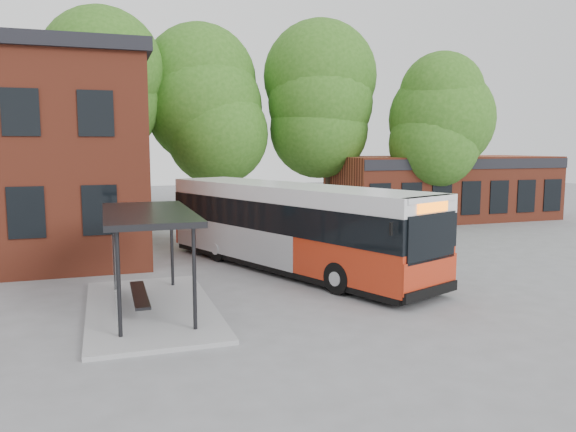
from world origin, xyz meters
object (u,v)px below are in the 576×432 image
object	(u,v)px
bus_shelter	(149,261)
bicycle_2	(363,224)
bicycle_0	(356,226)
city_bus	(290,228)
bicycle_4	(400,222)
bicycle_5	(413,223)
bicycle_1	(376,225)
bicycle_7	(422,219)

from	to	relation	value
bus_shelter	bicycle_2	size ratio (longest dim) A/B	4.05
bus_shelter	bicycle_0	distance (m)	15.76
city_bus	bicycle_4	bearing A→B (deg)	18.20
bicycle_0	bus_shelter	bearing A→B (deg)	118.95
bicycle_0	bicycle_5	bearing A→B (deg)	-102.93
city_bus	bicycle_2	xyz separation A→B (m)	(6.73, 7.62, -1.16)
city_bus	bicycle_0	size ratio (longest dim) A/B	6.97
bus_shelter	bicycle_0	size ratio (longest dim) A/B	3.84
bicycle_2	bicycle_5	size ratio (longest dim) A/B	1.14
bicycle_1	bicycle_7	size ratio (longest dim) A/B	0.98
bicycle_0	bicycle_7	bearing A→B (deg)	-91.64
bicycle_1	bicycle_7	distance (m)	3.84
bicycle_2	bicycle_5	distance (m)	2.81
bicycle_4	city_bus	bearing A→B (deg)	142.74
bicycle_5	city_bus	bearing A→B (deg)	128.99
bicycle_4	bicycle_5	distance (m)	0.89
bicycle_2	bicycle_5	bearing A→B (deg)	-81.17
bicycle_4	bicycle_7	xyz separation A→B (m)	(1.47, 0.13, 0.09)
bicycle_1	bicycle_7	world-z (taller)	bicycle_7
bicycle_1	city_bus	bearing A→B (deg)	124.44
bicycle_5	bicycle_2	bearing A→B (deg)	80.46
bicycle_5	bicycle_0	bearing A→B (deg)	93.63
bus_shelter	bicycle_4	xyz separation A→B (m)	(14.60, 11.64, -1.03)
bus_shelter	city_bus	size ratio (longest dim) A/B	0.55
bicycle_0	bicycle_7	distance (m)	4.71
bicycle_1	bus_shelter	bearing A→B (deg)	120.89
bicycle_4	bus_shelter	bearing A→B (deg)	140.59
bicycle_2	bicycle_5	world-z (taller)	bicycle_5
bus_shelter	bicycle_2	distance (m)	16.74
city_bus	bicycle_7	xyz separation A→B (m)	(10.59, 7.99, -1.11)
bicycle_2	bicycle_7	distance (m)	3.88
city_bus	bicycle_2	distance (m)	10.23
bicycle_7	bicycle_0	bearing A→B (deg)	101.24
city_bus	bicycle_4	world-z (taller)	city_bus
bicycle_0	bicycle_4	world-z (taller)	bicycle_0
bus_shelter	bicycle_7	distance (m)	19.94
city_bus	bicycle_2	bearing A→B (deg)	26.03
bicycle_5	bicycle_1	bearing A→B (deg)	102.05
bus_shelter	bicycle_1	distance (m)	16.28
bicycle_2	bicycle_4	world-z (taller)	bicycle_2
bicycle_1	bicycle_0	bearing A→B (deg)	62.03
city_bus	bicycle_5	world-z (taller)	city_bus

